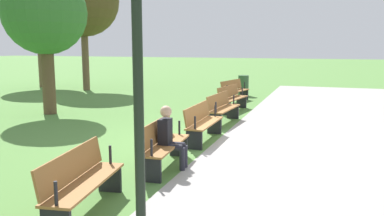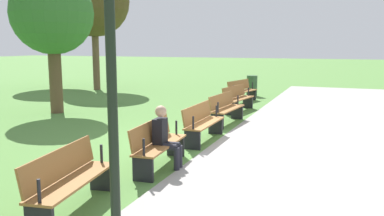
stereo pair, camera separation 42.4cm
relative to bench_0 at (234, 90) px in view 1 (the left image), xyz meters
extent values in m
plane|color=#54843D|center=(6.88, 0.82, -0.47)|extent=(120.00, 120.00, 0.00)
cube|color=#A39E99|center=(6.88, 3.91, -0.47)|extent=(28.16, 5.64, 0.01)
cube|color=#996633|center=(0.01, 0.07, -0.03)|extent=(1.87, 0.82, 0.04)
cube|color=#996633|center=(-0.03, -0.13, 0.22)|extent=(1.80, 0.50, 0.40)
cube|color=black|center=(-0.81, 0.25, -0.26)|extent=(0.14, 0.38, 0.43)
cylinder|color=black|center=(-0.81, 0.27, 0.14)|extent=(0.05, 0.05, 0.30)
cube|color=black|center=(0.84, -0.12, -0.26)|extent=(0.14, 0.38, 0.43)
cylinder|color=black|center=(0.85, -0.10, 0.14)|extent=(0.05, 0.05, 0.30)
cube|color=#996633|center=(2.28, 0.49, -0.03)|extent=(1.86, 0.70, 0.04)
cube|color=#996633|center=(2.26, 0.29, 0.22)|extent=(1.81, 0.37, 0.40)
cube|color=black|center=(1.45, 0.61, -0.26)|extent=(0.11, 0.38, 0.43)
cylinder|color=black|center=(1.45, 0.63, 0.14)|extent=(0.05, 0.05, 0.30)
cube|color=black|center=(3.12, 0.36, -0.26)|extent=(0.11, 0.38, 0.43)
cylinder|color=black|center=(3.13, 0.38, 0.14)|extent=(0.05, 0.05, 0.30)
cube|color=#996633|center=(4.58, 0.74, -0.03)|extent=(1.84, 0.57, 0.04)
cube|color=#996633|center=(4.56, 0.54, 0.22)|extent=(1.82, 0.24, 0.40)
cube|color=black|center=(3.73, 0.80, -0.26)|extent=(0.09, 0.38, 0.43)
cylinder|color=black|center=(3.73, 0.82, 0.14)|extent=(0.05, 0.05, 0.30)
cube|color=black|center=(5.42, 0.68, -0.26)|extent=(0.09, 0.38, 0.43)
cylinder|color=black|center=(5.43, 0.70, 0.14)|extent=(0.05, 0.05, 0.30)
cube|color=#996633|center=(6.88, 0.82, -0.03)|extent=(1.82, 0.44, 0.04)
cube|color=#996633|center=(6.88, 0.62, 0.22)|extent=(1.82, 0.10, 0.40)
cube|color=black|center=(6.04, 0.82, -0.26)|extent=(0.06, 0.37, 0.43)
cylinder|color=black|center=(6.04, 0.84, 0.14)|extent=(0.04, 0.04, 0.30)
cube|color=black|center=(7.73, 0.82, -0.26)|extent=(0.06, 0.37, 0.43)
cylinder|color=black|center=(7.73, 0.84, 0.14)|extent=(0.04, 0.04, 0.30)
cube|color=#996633|center=(9.19, 0.74, -0.03)|extent=(1.84, 0.57, 0.04)
cube|color=#996633|center=(9.21, 0.54, 0.22)|extent=(1.82, 0.24, 0.40)
cube|color=black|center=(8.34, 0.68, -0.26)|extent=(0.09, 0.38, 0.43)
cylinder|color=black|center=(8.34, 0.70, 0.14)|extent=(0.05, 0.05, 0.30)
cube|color=black|center=(10.04, 0.80, -0.26)|extent=(0.09, 0.38, 0.43)
cylinder|color=black|center=(10.04, 0.82, 0.14)|extent=(0.05, 0.05, 0.30)
cube|color=#996633|center=(11.49, 0.49, -0.03)|extent=(1.86, 0.70, 0.04)
cube|color=#996633|center=(11.51, 0.29, 0.22)|extent=(1.81, 0.37, 0.40)
cube|color=black|center=(10.65, 0.36, -0.26)|extent=(0.11, 0.38, 0.43)
cylinder|color=black|center=(10.64, 0.38, 0.14)|extent=(0.05, 0.05, 0.30)
cylinder|color=black|center=(12.32, 0.63, 0.14)|extent=(0.05, 0.05, 0.30)
cube|color=black|center=(9.17, 0.72, 0.23)|extent=(0.33, 0.22, 0.50)
sphere|color=tan|center=(9.17, 0.74, 0.62)|extent=(0.22, 0.22, 0.22)
cylinder|color=#23232D|center=(9.07, 0.89, -0.04)|extent=(0.16, 0.37, 0.13)
cylinder|color=#23232D|center=(9.06, 1.07, -0.26)|extent=(0.12, 0.12, 0.43)
cylinder|color=#23232D|center=(9.25, 0.90, -0.04)|extent=(0.16, 0.37, 0.13)
cylinder|color=#23232D|center=(9.24, 1.08, -0.26)|extent=(0.12, 0.12, 0.43)
cylinder|color=brown|center=(-2.32, -11.36, 1.17)|extent=(0.31, 0.31, 3.29)
sphere|color=#3D7533|center=(-2.32, -11.36, 4.03)|extent=(3.73, 3.73, 3.73)
cylinder|color=brown|center=(4.80, -5.32, 0.76)|extent=(0.43, 0.43, 2.47)
sphere|color=#336B2D|center=(4.80, -5.32, 2.89)|extent=(2.74, 2.74, 2.74)
cylinder|color=brown|center=(-1.78, -8.17, 1.20)|extent=(0.35, 0.35, 3.34)
sphere|color=#4C3D1E|center=(-1.78, -8.17, 4.03)|extent=(3.57, 3.57, 3.57)
cylinder|color=black|center=(12.62, 1.87, 1.43)|extent=(0.10, 0.10, 3.80)
cylinder|color=#2D512D|center=(-2.10, -0.04, -0.01)|extent=(0.48, 0.48, 0.94)
camera|label=1|loc=(16.06, 3.56, 1.86)|focal=37.58mm
camera|label=2|loc=(15.92, 3.96, 1.86)|focal=37.58mm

